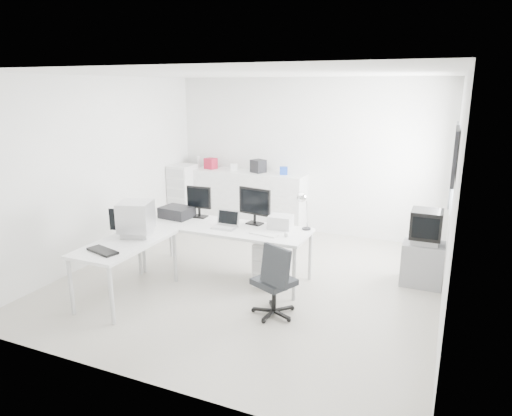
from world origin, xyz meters
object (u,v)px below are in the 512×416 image
at_px(laptop, 225,220).
at_px(office_chair, 274,278).
at_px(main_desk, 225,251).
at_px(crt_tv, 426,227).
at_px(sideboard, 249,200).
at_px(lcd_monitor_small, 199,201).
at_px(tv_cabinet, 422,264).
at_px(crt_monitor, 136,221).
at_px(drawer_pedestal, 272,262).
at_px(lcd_monitor_large, 255,206).
at_px(inkjet_printer, 177,212).
at_px(side_desk, 127,270).
at_px(filing_cabinet, 183,195).
at_px(laser_printer, 280,222).

bearing_deg(laptop, office_chair, -35.03).
xyz_separation_m(main_desk, crt_tv, (2.61, 0.82, 0.44)).
bearing_deg(sideboard, lcd_monitor_small, -87.27).
xyz_separation_m(tv_cabinet, crt_tv, (0.00, 0.00, 0.52)).
relative_size(lcd_monitor_small, crt_monitor, 1.16).
distance_m(crt_monitor, crt_tv, 3.84).
xyz_separation_m(tv_cabinet, sideboard, (-3.25, 1.43, 0.25)).
bearing_deg(laptop, main_desk, 116.53).
bearing_deg(main_desk, drawer_pedestal, 4.09).
xyz_separation_m(lcd_monitor_large, sideboard, (-1.00, 2.00, -0.46)).
bearing_deg(inkjet_printer, side_desk, -83.72).
xyz_separation_m(inkjet_printer, crt_tv, (3.46, 0.72, -0.01)).
bearing_deg(lcd_monitor_small, side_desk, -105.08).
xyz_separation_m(side_desk, office_chair, (1.91, 0.30, 0.09)).
relative_size(side_desk, lcd_monitor_large, 2.67).
relative_size(crt_monitor, tv_cabinet, 0.70).
height_order(laptop, crt_monitor, crt_monitor).
xyz_separation_m(side_desk, filing_cabinet, (-1.04, 3.02, 0.22)).
distance_m(lcd_monitor_large, crt_tv, 2.34).
bearing_deg(crt_tv, tv_cabinet, 0.00).
bearing_deg(filing_cabinet, main_desk, -45.43).
height_order(side_desk, drawer_pedestal, side_desk).
relative_size(main_desk, lcd_monitor_small, 4.97).
height_order(inkjet_printer, lcd_monitor_small, lcd_monitor_small).
height_order(office_chair, crt_tv, crt_tv).
bearing_deg(crt_tv, laptop, -160.26).
bearing_deg(sideboard, drawer_pedestal, -58.55).
distance_m(main_desk, laptop, 0.50).
bearing_deg(office_chair, laser_printer, 131.52).
distance_m(lcd_monitor_small, crt_tv, 3.21).
bearing_deg(laser_printer, crt_tv, 13.27).
xyz_separation_m(side_desk, tv_cabinet, (3.46, 1.92, -0.08)).
xyz_separation_m(lcd_monitor_large, crt_tv, (2.26, 0.57, -0.19)).
xyz_separation_m(lcd_monitor_large, office_chair, (0.71, -1.05, -0.55)).
bearing_deg(crt_monitor, filing_cabinet, 92.60).
height_order(office_chair, filing_cabinet, filing_cabinet).
height_order(side_desk, sideboard, sideboard).
bearing_deg(main_desk, lcd_monitor_large, 35.54).
distance_m(inkjet_printer, office_chair, 2.14).
distance_m(laptop, laser_printer, 0.77).
bearing_deg(lcd_monitor_large, tv_cabinet, 24.24).
xyz_separation_m(lcd_monitor_large, tv_cabinet, (2.26, 0.57, -0.72)).
xyz_separation_m(side_desk, drawer_pedestal, (1.55, 1.15, -0.08)).
height_order(lcd_monitor_large, crt_monitor, lcd_monitor_large).
bearing_deg(drawer_pedestal, side_desk, -143.43).
bearing_deg(filing_cabinet, sideboard, 14.73).
xyz_separation_m(sideboard, filing_cabinet, (-1.25, -0.33, 0.05)).
bearing_deg(lcd_monitor_large, laser_printer, 5.83).
bearing_deg(lcd_monitor_small, lcd_monitor_large, -2.56).
xyz_separation_m(main_desk, office_chair, (1.06, -0.80, 0.09)).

